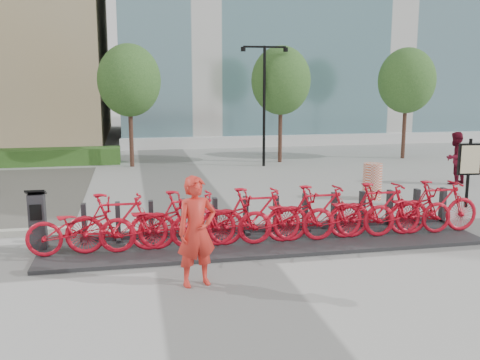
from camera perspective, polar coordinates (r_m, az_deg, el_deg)
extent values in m
plane|color=#9B9B96|center=(11.53, -3.39, -7.38)|extent=(120.00, 120.00, 0.00)
cube|color=#25441C|center=(24.52, -19.67, 2.35)|extent=(6.00, 1.20, 0.70)
cylinder|color=brown|center=(22.96, -11.55, 5.13)|extent=(0.18, 0.18, 3.00)
ellipsoid|color=#1D4215|center=(22.87, -11.74, 10.37)|extent=(2.60, 2.60, 2.99)
cylinder|color=brown|center=(23.88, 4.31, 5.50)|extent=(0.18, 0.18, 3.00)
ellipsoid|color=#1D4215|center=(23.79, 4.38, 10.54)|extent=(2.60, 2.60, 2.99)
cylinder|color=brown|center=(26.17, 17.11, 5.50)|extent=(0.18, 0.18, 3.00)
ellipsoid|color=#1D4215|center=(26.09, 17.36, 10.09)|extent=(2.60, 2.60, 2.99)
cylinder|color=black|center=(22.59, 2.59, 7.78)|extent=(0.12, 0.12, 5.00)
cube|color=black|center=(22.50, 1.50, 14.02)|extent=(0.90, 0.08, 0.08)
cube|color=black|center=(22.73, 3.78, 13.97)|extent=(0.90, 0.08, 0.08)
cylinder|color=black|center=(22.40, 0.34, 13.79)|extent=(0.20, 0.20, 0.18)
cylinder|color=black|center=(22.84, 4.89, 13.68)|extent=(0.20, 0.20, 0.18)
cube|color=#2A2A2C|center=(12.04, 2.57, -6.40)|extent=(9.60, 2.40, 0.08)
imported|color=red|center=(11.24, -16.66, -4.88)|extent=(2.13, 0.74, 1.12)
imported|color=red|center=(11.18, -12.99, -4.46)|extent=(2.06, 0.58, 1.24)
imported|color=red|center=(11.20, -9.28, -4.63)|extent=(2.13, 0.74, 1.12)
imported|color=red|center=(11.23, -5.61, -4.17)|extent=(2.06, 0.58, 1.24)
imported|color=red|center=(11.34, -1.98, -4.31)|extent=(2.13, 0.74, 1.12)
imported|color=red|center=(11.47, 1.57, -3.83)|extent=(2.06, 0.58, 1.24)
imported|color=red|center=(11.66, 5.03, -3.93)|extent=(2.13, 0.74, 1.12)
imported|color=red|center=(11.87, 8.37, -3.44)|extent=(2.06, 0.58, 1.24)
imported|color=red|center=(12.15, 11.56, -3.52)|extent=(2.13, 0.74, 1.12)
imported|color=red|center=(12.43, 14.63, -3.04)|extent=(2.06, 0.58, 1.24)
imported|color=red|center=(12.78, 17.52, -3.11)|extent=(2.13, 0.74, 1.12)
imported|color=red|center=(13.12, 20.28, -2.65)|extent=(2.06, 0.58, 1.24)
cube|color=#28282B|center=(11.92, -20.78, -4.15)|extent=(0.33, 0.28, 1.16)
cube|color=black|center=(11.78, -20.97, -1.23)|extent=(0.39, 0.33, 0.15)
cube|color=black|center=(11.72, -20.96, -3.25)|extent=(0.23, 0.02, 0.33)
imported|color=red|center=(9.31, -4.65, -5.49)|extent=(0.80, 0.62, 1.94)
imported|color=maroon|center=(20.08, 21.94, 2.19)|extent=(1.11, 1.01, 1.83)
cylinder|color=#D84B1E|center=(16.74, 13.93, -0.13)|extent=(0.67, 0.67, 1.10)
cylinder|color=black|center=(16.41, 23.17, 0.66)|extent=(0.09, 0.09, 1.97)
cube|color=black|center=(16.35, 23.27, 2.05)|extent=(0.65, 0.17, 0.89)
cube|color=beige|center=(16.30, 23.38, 2.02)|extent=(0.55, 0.09, 0.79)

